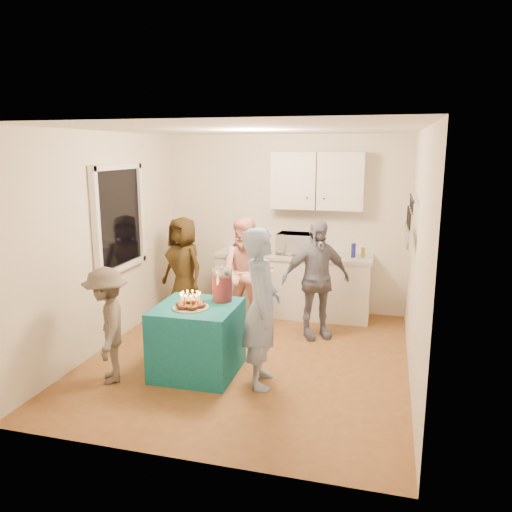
% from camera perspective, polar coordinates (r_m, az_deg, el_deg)
% --- Properties ---
extents(floor, '(4.00, 4.00, 0.00)m').
position_cam_1_polar(floor, '(5.95, -0.88, -11.59)').
color(floor, brown).
rests_on(floor, ground).
extents(ceiling, '(4.00, 4.00, 0.00)m').
position_cam_1_polar(ceiling, '(5.45, -0.98, 14.30)').
color(ceiling, white).
rests_on(ceiling, floor).
extents(back_wall, '(3.60, 3.60, 0.00)m').
position_cam_1_polar(back_wall, '(7.47, 3.26, 3.72)').
color(back_wall, silver).
rests_on(back_wall, floor).
extents(left_wall, '(4.00, 4.00, 0.00)m').
position_cam_1_polar(left_wall, '(6.28, -16.95, 1.58)').
color(left_wall, silver).
rests_on(left_wall, floor).
extents(right_wall, '(4.00, 4.00, 0.00)m').
position_cam_1_polar(right_wall, '(5.36, 17.92, -0.25)').
color(right_wall, silver).
rests_on(right_wall, floor).
extents(window_night, '(0.04, 1.00, 1.20)m').
position_cam_1_polar(window_night, '(6.48, -15.47, 4.22)').
color(window_night, black).
rests_on(window_night, left_wall).
extents(counter, '(2.20, 0.58, 0.86)m').
position_cam_1_polar(counter, '(7.32, 4.24, -3.43)').
color(counter, white).
rests_on(counter, floor).
extents(countertop, '(2.24, 0.62, 0.05)m').
position_cam_1_polar(countertop, '(7.22, 4.30, 0.05)').
color(countertop, beige).
rests_on(countertop, counter).
extents(upper_cabinet, '(1.30, 0.30, 0.80)m').
position_cam_1_polar(upper_cabinet, '(7.17, 7.04, 8.52)').
color(upper_cabinet, white).
rests_on(upper_cabinet, back_wall).
extents(pot_rack, '(0.12, 1.00, 0.60)m').
position_cam_1_polar(pot_rack, '(5.99, 17.04, 4.00)').
color(pot_rack, black).
rests_on(pot_rack, right_wall).
extents(microwave, '(0.57, 0.40, 0.30)m').
position_cam_1_polar(microwave, '(7.17, 4.67, 1.40)').
color(microwave, white).
rests_on(microwave, countertop).
extents(party_table, '(0.86, 0.86, 0.76)m').
position_cam_1_polar(party_table, '(5.50, -6.71, -9.43)').
color(party_table, '#106270').
rests_on(party_table, floor).
extents(donut_cake, '(0.38, 0.38, 0.18)m').
position_cam_1_polar(donut_cake, '(5.28, -7.50, -4.97)').
color(donut_cake, '#381C0C').
rests_on(donut_cake, party_table).
extents(punch_jar, '(0.22, 0.22, 0.34)m').
position_cam_1_polar(punch_jar, '(5.47, -3.88, -3.41)').
color(punch_jar, '#AD0D23').
rests_on(punch_jar, party_table).
extents(man_birthday, '(0.51, 0.67, 1.64)m').
position_cam_1_polar(man_birthday, '(5.06, 0.66, -5.97)').
color(man_birthday, '#8A9FC9').
rests_on(man_birthday, floor).
extents(woman_back_left, '(0.84, 0.72, 1.46)m').
position_cam_1_polar(woman_back_left, '(7.22, -8.29, -1.31)').
color(woman_back_left, brown).
rests_on(woman_back_left, floor).
extents(woman_back_center, '(0.76, 0.60, 1.53)m').
position_cam_1_polar(woman_back_center, '(6.65, -1.01, -2.04)').
color(woman_back_center, pink).
rests_on(woman_back_center, floor).
extents(woman_back_right, '(0.97, 0.76, 1.53)m').
position_cam_1_polar(woman_back_right, '(6.40, 6.85, -2.67)').
color(woman_back_right, black).
rests_on(woman_back_right, floor).
extents(child_near_left, '(0.79, 0.91, 1.22)m').
position_cam_1_polar(child_near_left, '(5.42, -16.63, -7.60)').
color(child_near_left, '#4E453E').
rests_on(child_near_left, floor).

